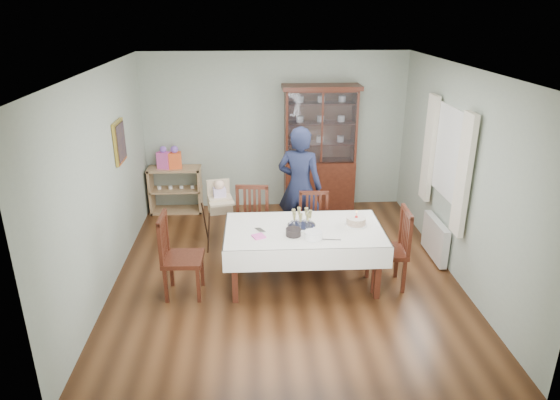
{
  "coord_description": "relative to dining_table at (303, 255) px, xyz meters",
  "views": [
    {
      "loc": [
        -0.43,
        -5.95,
        3.39
      ],
      "look_at": [
        -0.06,
        0.2,
        0.98
      ],
      "focal_mm": 32.0,
      "sensor_mm": 36.0,
      "label": 1
    }
  ],
  "objects": [
    {
      "name": "gift_bag_pink",
      "position": [
        -2.12,
        2.51,
        0.59
      ],
      "size": [
        0.24,
        0.19,
        0.39
      ],
      "color": "#F45AB9",
      "rests_on": "sideboard"
    },
    {
      "name": "champagne_tray",
      "position": [
        -0.02,
        0.07,
        0.44
      ],
      "size": [
        0.36,
        0.36,
        0.22
      ],
      "color": "silver",
      "rests_on": "dining_table"
    },
    {
      "name": "curtain_right",
      "position": [
        1.94,
        1.17,
        1.07
      ],
      "size": [
        0.07,
        0.3,
        1.55
      ],
      "primitive_type": "cube",
      "color": "silver",
      "rests_on": "room_shell"
    },
    {
      "name": "plate_stack_dark",
      "position": [
        -0.15,
        -0.19,
        0.42
      ],
      "size": [
        0.21,
        0.21,
        0.09
      ],
      "primitive_type": "cylinder",
      "rotation": [
        0.0,
        0.0,
        -0.09
      ],
      "color": "black",
      "rests_on": "dining_table"
    },
    {
      "name": "birthday_cake",
      "position": [
        0.68,
        0.07,
        0.43
      ],
      "size": [
        0.29,
        0.29,
        0.2
      ],
      "color": "white",
      "rests_on": "dining_table"
    },
    {
      "name": "cake_knife",
      "position": [
        0.29,
        -0.35,
        0.38
      ],
      "size": [
        0.25,
        0.06,
        0.01
      ],
      "primitive_type": "cube",
      "rotation": [
        0.0,
        0.0,
        -0.14
      ],
      "color": "silver",
      "rests_on": "dining_table"
    },
    {
      "name": "window",
      "position": [
        2.0,
        0.55,
        1.17
      ],
      "size": [
        0.04,
        1.02,
        1.22
      ],
      "primitive_type": "cube",
      "color": "white",
      "rests_on": "room_shell"
    },
    {
      "name": "radiator",
      "position": [
        1.94,
        0.55,
        -0.08
      ],
      "size": [
        0.1,
        0.8,
        0.55
      ],
      "primitive_type": "cube",
      "color": "white",
      "rests_on": "floor"
    },
    {
      "name": "floor",
      "position": [
        -0.22,
        0.25,
        -0.38
      ],
      "size": [
        5.0,
        5.0,
        0.0
      ],
      "primitive_type": "plane",
      "color": "#593319",
      "rests_on": "ground"
    },
    {
      "name": "picture_frame",
      "position": [
        -2.44,
        1.05,
        1.27
      ],
      "size": [
        0.04,
        0.48,
        0.58
      ],
      "primitive_type": "cube",
      "color": "gold",
      "rests_on": "room_shell"
    },
    {
      "name": "cutlery",
      "position": [
        -0.59,
        -0.01,
        0.38
      ],
      "size": [
        0.15,
        0.17,
        0.01
      ],
      "primitive_type": null,
      "rotation": [
        0.0,
        0.0,
        0.49
      ],
      "color": "silver",
      "rests_on": "dining_table"
    },
    {
      "name": "woman",
      "position": [
        0.06,
        1.15,
        0.52
      ],
      "size": [
        0.77,
        0.64,
        1.81
      ],
      "primitive_type": "imported",
      "rotation": [
        0.0,
        0.0,
        2.78
      ],
      "color": "#161B32",
      "rests_on": "floor"
    },
    {
      "name": "chair_end_left",
      "position": [
        -1.53,
        -0.21,
        -0.07
      ],
      "size": [
        0.49,
        0.49,
        1.06
      ],
      "rotation": [
        0.0,
        0.0,
        1.54
      ],
      "color": "#4C2013",
      "rests_on": "floor"
    },
    {
      "name": "room_shell",
      "position": [
        -0.22,
        0.78,
        1.32
      ],
      "size": [
        5.0,
        5.0,
        5.0
      ],
      "color": "#9EAA99",
      "rests_on": "floor"
    },
    {
      "name": "gift_bag_orange",
      "position": [
        -1.94,
        2.51,
        0.59
      ],
      "size": [
        0.23,
        0.17,
        0.39
      ],
      "color": "#FF5E28",
      "rests_on": "sideboard"
    },
    {
      "name": "plate_stack_white",
      "position": [
        0.08,
        -0.3,
        0.42
      ],
      "size": [
        0.24,
        0.24,
        0.09
      ],
      "primitive_type": "cylinder",
      "rotation": [
        0.0,
        0.0,
        -0.13
      ],
      "color": "white",
      "rests_on": "dining_table"
    },
    {
      "name": "dining_table",
      "position": [
        0.0,
        0.0,
        0.0
      ],
      "size": [
        2.01,
        1.17,
        0.76
      ],
      "rotation": [
        0.0,
        0.0,
        -0.01
      ],
      "color": "#4C2013",
      "rests_on": "floor"
    },
    {
      "name": "china_cabinet",
      "position": [
        0.53,
        2.51,
        0.74
      ],
      "size": [
        1.3,
        0.48,
        2.18
      ],
      "color": "#4C2013",
      "rests_on": "floor"
    },
    {
      "name": "chair_end_right",
      "position": [
        1.07,
        -0.15,
        -0.07
      ],
      "size": [
        0.48,
        0.48,
        1.04
      ],
      "rotation": [
        0.0,
        0.0,
        -1.61
      ],
      "color": "#4C2013",
      "rests_on": "floor"
    },
    {
      "name": "chair_far_right",
      "position": [
        0.21,
        0.62,
        -0.1
      ],
      "size": [
        0.45,
        0.45,
        0.96
      ],
      "rotation": [
        0.0,
        0.0,
        -0.04
      ],
      "color": "#4C2013",
      "rests_on": "floor"
    },
    {
      "name": "napkin_stack",
      "position": [
        -0.58,
        -0.21,
        0.39
      ],
      "size": [
        0.18,
        0.18,
        0.02
      ],
      "primitive_type": "cube",
      "rotation": [
        0.0,
        0.0,
        0.41
      ],
      "color": "#F45AB9",
      "rests_on": "dining_table"
    },
    {
      "name": "high_chair",
      "position": [
        -1.12,
        1.19,
        0.01
      ],
      "size": [
        0.54,
        0.54,
        1.02
      ],
      "rotation": [
        0.0,
        0.0,
        0.2
      ],
      "color": "black",
      "rests_on": "floor"
    },
    {
      "name": "chair_far_left",
      "position": [
        -0.67,
        0.6,
        -0.07
      ],
      "size": [
        0.53,
        0.53,
        1.07
      ],
      "rotation": [
        0.0,
        0.0,
        -0.11
      ],
      "color": "#4C2013",
      "rests_on": "floor"
    },
    {
      "name": "curtain_left",
      "position": [
        1.94,
        -0.07,
        1.07
      ],
      "size": [
        0.07,
        0.3,
        1.55
      ],
      "primitive_type": "cube",
      "color": "silver",
      "rests_on": "room_shell"
    },
    {
      "name": "sideboard",
      "position": [
        -1.97,
        2.53,
        0.02
      ],
      "size": [
        0.9,
        0.38,
        0.8
      ],
      "color": "tan",
      "rests_on": "floor"
    }
  ]
}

